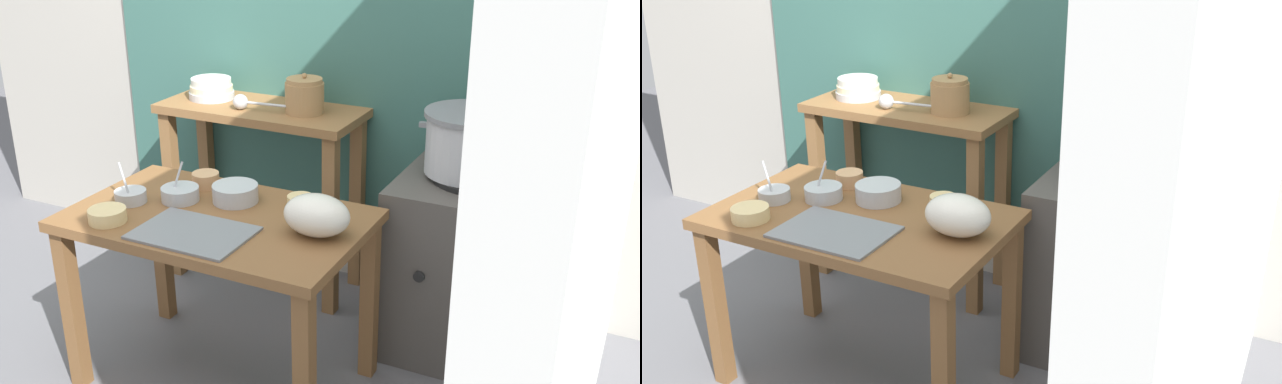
# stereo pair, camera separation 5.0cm
# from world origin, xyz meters

# --- Properties ---
(ground_plane) EXTENTS (9.00, 9.00, 0.00)m
(ground_plane) POSITION_xyz_m (0.00, 0.00, 0.00)
(ground_plane) COLOR slate
(wall_back) EXTENTS (4.40, 0.12, 2.60)m
(wall_back) POSITION_xyz_m (0.08, 1.10, 1.30)
(wall_back) COLOR #B2ADA3
(wall_back) RESTS_ON ground
(wall_right) EXTENTS (0.30, 3.20, 2.60)m
(wall_right) POSITION_xyz_m (1.40, 0.20, 1.30)
(wall_right) COLOR white
(wall_right) RESTS_ON ground
(prep_table) EXTENTS (1.10, 0.66, 0.72)m
(prep_table) POSITION_xyz_m (0.10, 0.04, 0.61)
(prep_table) COLOR brown
(prep_table) RESTS_ON ground
(back_shelf_table) EXTENTS (0.96, 0.40, 0.90)m
(back_shelf_table) POSITION_xyz_m (-0.17, 0.83, 0.68)
(back_shelf_table) COLOR olive
(back_shelf_table) RESTS_ON ground
(stove_block) EXTENTS (0.60, 0.61, 0.78)m
(stove_block) POSITION_xyz_m (0.89, 0.70, 0.38)
(stove_block) COLOR #4C4742
(stove_block) RESTS_ON ground
(steamer_pot) EXTENTS (0.43, 0.38, 0.29)m
(steamer_pot) POSITION_xyz_m (0.85, 0.72, 0.91)
(steamer_pot) COLOR #B7BABF
(steamer_pot) RESTS_ON stove_block
(clay_pot) EXTENTS (0.18, 0.18, 0.18)m
(clay_pot) POSITION_xyz_m (0.06, 0.83, 0.98)
(clay_pot) COLOR #A37A4C
(clay_pot) RESTS_ON back_shelf_table
(bowl_stack_enamel) EXTENTS (0.22, 0.22, 0.10)m
(bowl_stack_enamel) POSITION_xyz_m (-0.46, 0.85, 0.95)
(bowl_stack_enamel) COLOR #B7BABF
(bowl_stack_enamel) RESTS_ON back_shelf_table
(ladle) EXTENTS (0.26, 0.07, 0.07)m
(ladle) POSITION_xyz_m (-0.22, 0.75, 0.94)
(ladle) COLOR #B7BABF
(ladle) RESTS_ON back_shelf_table
(serving_tray) EXTENTS (0.40, 0.28, 0.01)m
(serving_tray) POSITION_xyz_m (0.11, -0.13, 0.72)
(serving_tray) COLOR slate
(serving_tray) RESTS_ON prep_table
(plastic_bag) EXTENTS (0.24, 0.18, 0.15)m
(plastic_bag) POSITION_xyz_m (0.50, 0.06, 0.79)
(plastic_bag) COLOR silver
(plastic_bag) RESTS_ON prep_table
(wide_pan) EXTENTS (0.26, 0.26, 0.05)m
(wide_pan) POSITION_xyz_m (1.14, 0.57, 0.80)
(wide_pan) COLOR #B7BABF
(wide_pan) RESTS_ON stove_block
(prep_bowl_0) EXTENTS (0.12, 0.12, 0.16)m
(prep_bowl_0) POSITION_xyz_m (-0.27, -0.00, 0.75)
(prep_bowl_0) COLOR #B7BABF
(prep_bowl_0) RESTS_ON prep_table
(prep_bowl_1) EXTENTS (0.15, 0.15, 0.15)m
(prep_bowl_1) POSITION_xyz_m (-0.11, 0.10, 0.75)
(prep_bowl_1) COLOR #B7BABF
(prep_bowl_1) RESTS_ON prep_table
(prep_bowl_2) EXTENTS (0.18, 0.18, 0.07)m
(prep_bowl_2) POSITION_xyz_m (0.09, 0.18, 0.76)
(prep_bowl_2) COLOR #B7BABF
(prep_bowl_2) RESTS_ON prep_table
(prep_bowl_3) EXTENTS (0.11, 0.11, 0.06)m
(prep_bowl_3) POSITION_xyz_m (-0.10, 0.26, 0.75)
(prep_bowl_3) COLOR tan
(prep_bowl_3) RESTS_ON prep_table
(prep_bowl_4) EXTENTS (0.14, 0.14, 0.05)m
(prep_bowl_4) POSITION_xyz_m (-0.23, -0.18, 0.75)
(prep_bowl_4) COLOR #E5C684
(prep_bowl_4) RESTS_ON prep_table
(prep_bowl_5) EXTENTS (0.10, 0.10, 0.04)m
(prep_bowl_5) POSITION_xyz_m (0.33, 0.25, 0.74)
(prep_bowl_5) COLOR #E5C684
(prep_bowl_5) RESTS_ON prep_table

